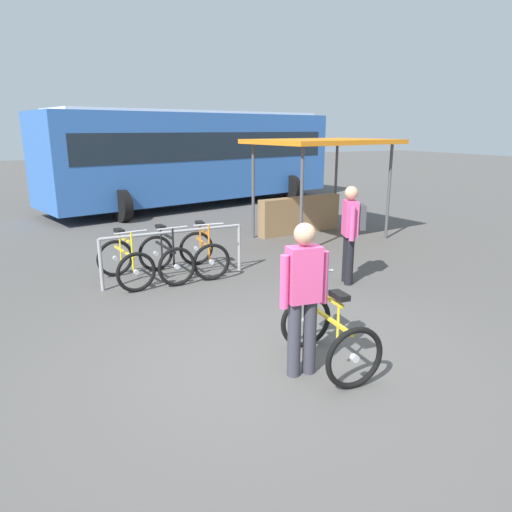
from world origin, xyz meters
The scene contains 10 objects.
ground_plane centered at (0.00, 0.00, 0.00)m, with size 80.00×80.00×0.00m, color #514F4C.
bike_rack_rail centered at (0.00, 3.39, 0.64)m, with size 2.51×0.08×0.88m.
racked_bike_yellow centered at (-0.81, 3.56, 0.37)m, with size 0.80×1.17×0.97m.
racked_bike_black centered at (-0.11, 3.57, 0.37)m, with size 0.73×1.15×0.97m.
racked_bike_orange centered at (0.59, 3.57, 0.37)m, with size 0.76×1.17×0.98m.
featured_bicycle centered at (0.55, -0.22, 0.49)m, with size 0.75×1.23×1.09m.
person_with_featured_bike centered at (0.19, -0.37, 0.91)m, with size 0.53×0.24×1.64m.
pedestrian_with_backpack centered at (2.56, 1.89, 0.94)m, with size 0.42×0.49×1.64m.
bus_distant centered at (3.22, 11.09, 1.74)m, with size 10.31×4.80×3.08m.
market_stall centered at (4.03, 5.29, 1.39)m, with size 3.34×2.63×2.30m.
Camera 1 is at (-2.33, -4.22, 2.54)m, focal length 33.31 mm.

